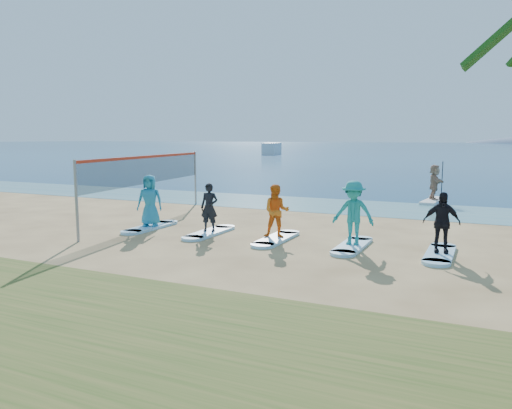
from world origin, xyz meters
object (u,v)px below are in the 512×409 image
at_px(student_2, 277,211).
at_px(paddleboard, 433,201).
at_px(surfboard_1, 210,233).
at_px(surfboard_2, 276,239).
at_px(surfboard_0, 151,227).
at_px(boat_offshore_a, 272,154).
at_px(student_0, 150,200).
at_px(student_3, 353,213).
at_px(volleyball_net, 149,170).
at_px(student_4, 441,222).
at_px(surfboard_4, 440,254).
at_px(paddleboarder, 434,182).
at_px(student_1, 209,207).
at_px(surfboard_3, 352,246).

bearing_deg(student_2, paddleboard, 55.57).
relative_size(surfboard_1, surfboard_2, 1.00).
bearing_deg(surfboard_2, surfboard_0, 180.00).
height_order(boat_offshore_a, student_2, student_2).
xyz_separation_m(paddleboard, student_0, (-8.21, -11.86, 0.92)).
bearing_deg(boat_offshore_a, student_0, -82.54).
bearing_deg(student_3, volleyball_net, 169.26).
bearing_deg(volleyball_net, surfboard_1, -24.42).
height_order(volleyball_net, student_4, volleyball_net).
bearing_deg(student_0, surfboard_4, -21.12).
xyz_separation_m(student_0, student_3, (7.16, 0.00, 0.03)).
distance_m(paddleboard, surfboard_1, 13.22).
height_order(paddleboarder, student_1, paddleboarder).
distance_m(surfboard_0, student_4, 9.59).
bearing_deg(student_0, student_4, -21.12).
bearing_deg(student_3, surfboard_2, -179.58).
height_order(surfboard_2, student_3, student_3).
xyz_separation_m(surfboard_1, student_3, (4.77, 0.00, 0.97)).
xyz_separation_m(paddleboard, paddleboarder, (0.00, 0.00, 0.92)).
xyz_separation_m(boat_offshore_a, surfboard_1, (28.71, -71.84, 0.04)).
bearing_deg(volleyball_net, boat_offshore_a, 109.64).
bearing_deg(paddleboarder, surfboard_4, 166.54).
relative_size(surfboard_2, student_3, 1.19).
xyz_separation_m(surfboard_0, surfboard_1, (2.39, 0.00, 0.00)).
distance_m(boat_offshore_a, student_4, 80.30).
xyz_separation_m(volleyball_net, student_2, (6.06, -1.67, -0.99)).
height_order(surfboard_1, student_3, student_3).
relative_size(student_0, student_3, 0.97).
distance_m(paddleboarder, student_4, 11.94).
relative_size(volleyball_net, student_0, 5.03).
xyz_separation_m(surfboard_1, surfboard_4, (7.16, 0.00, 0.00)).
bearing_deg(student_4, surfboard_1, 167.61).
xyz_separation_m(student_0, student_2, (4.77, 0.00, -0.07)).
bearing_deg(boat_offshore_a, student_1, -80.88).
distance_m(boat_offshore_a, surfboard_4, 80.30).
height_order(paddleboarder, surfboard_4, paddleboarder).
bearing_deg(surfboard_0, surfboard_2, 0.00).
distance_m(boat_offshore_a, surfboard_3, 79.26).
distance_m(student_1, surfboard_2, 2.53).
height_order(surfboard_2, student_2, student_2).
distance_m(volleyball_net, surfboard_4, 11.12).
relative_size(volleyball_net, surfboard_2, 4.09).
distance_m(volleyball_net, surfboard_1, 4.44).
height_order(student_0, surfboard_1, student_0).
bearing_deg(student_0, surfboard_2, -21.12).
bearing_deg(surfboard_4, surfboard_0, 180.00).
relative_size(student_2, student_4, 1.00).
xyz_separation_m(surfboard_2, student_2, (0.00, 0.00, 0.87)).
distance_m(paddleboarder, surfboard_0, 14.46).
bearing_deg(student_0, paddleboarder, 34.20).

